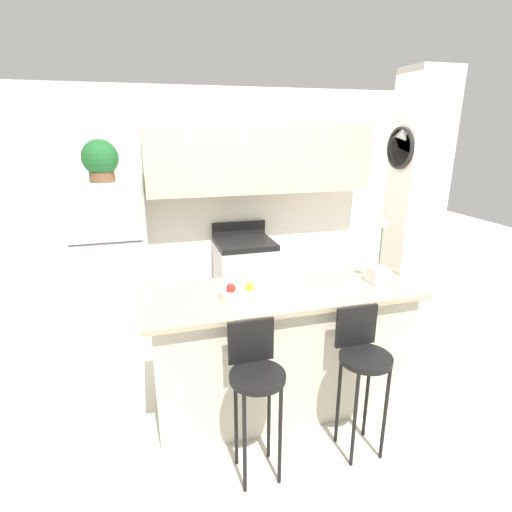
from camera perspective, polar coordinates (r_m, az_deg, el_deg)
The scene contains 12 objects.
ground_plane at distance 3.43m, azimuth 3.37°, elevation -20.28°, with size 14.00×14.00×0.00m, color beige.
wall_back at distance 4.63m, azimuth -2.37°, elevation 9.93°, with size 5.60×0.38×2.55m.
pillar_right at distance 3.55m, azimuth 21.23°, elevation 2.98°, with size 0.38×0.32×2.55m.
counter_bar at distance 3.15m, azimuth 3.54°, elevation -13.11°, with size 2.01×0.75×0.99m.
refrigerator at distance 4.35m, azimuth -19.88°, elevation -0.78°, with size 0.69×0.72×1.62m.
stove_range at distance 4.63m, azimuth -1.59°, elevation -3.17°, with size 0.64×0.61×1.07m.
bar_stool_left at distance 2.51m, azimuth -0.04°, elevation -17.11°, with size 0.34×0.34×1.01m.
bar_stool_right at distance 2.76m, azimuth 14.94°, elevation -14.21°, with size 0.34×0.34×1.01m.
potted_plant_on_fridge at distance 4.16m, azimuth -21.37°, elevation 12.66°, with size 0.34×0.34×0.40m.
orchid_vase at distance 3.15m, azimuth 17.10°, elevation -1.73°, with size 0.14×0.14×0.50m.
fruit_bowl at distance 2.80m, azimuth -2.29°, elevation -5.24°, with size 0.29×0.29×0.11m.
trash_bin at distance 4.34m, azimuth -11.70°, elevation -8.96°, with size 0.28×0.28×0.38m.
Camera 1 is at (-0.92, -2.54, 2.11)m, focal length 28.00 mm.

